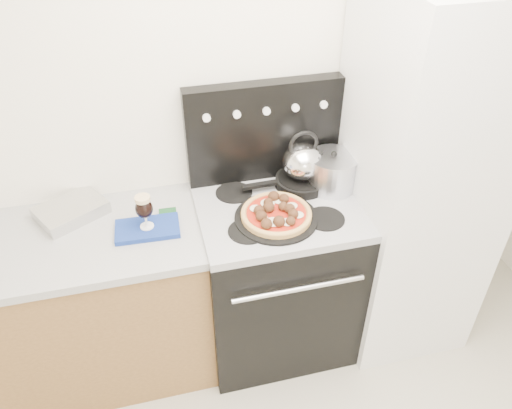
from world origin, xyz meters
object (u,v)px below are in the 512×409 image
object	(u,v)px
beer_glass	(145,212)
pizza_pan	(276,218)
base_cabinet	(58,315)
stock_pot	(332,173)
stove_body	(276,278)
oven_mitt	(147,229)
pizza	(276,213)
tea_kettle	(303,159)
skillet	(301,182)
fridge	(416,183)

from	to	relation	value
beer_glass	pizza_pan	size ratio (longest dim) A/B	0.44
base_cabinet	stock_pot	size ratio (longest dim) A/B	6.27
stove_body	oven_mitt	size ratio (longest dim) A/B	3.11
pizza	tea_kettle	world-z (taller)	tea_kettle
oven_mitt	stock_pot	bearing A→B (deg)	6.07
pizza	pizza_pan	bearing A→B (deg)	180.00
oven_mitt	skillet	bearing A→B (deg)	10.79
stove_body	tea_kettle	bearing A→B (deg)	40.29
fridge	pizza_pan	world-z (taller)	fridge
base_cabinet	pizza_pan	distance (m)	1.18
stove_body	pizza_pan	distance (m)	0.50
stove_body	pizza	bearing A→B (deg)	-110.84
base_cabinet	fridge	bearing A→B (deg)	-1.59
oven_mitt	stock_pot	distance (m)	0.92
base_cabinet	oven_mitt	distance (m)	0.69
beer_glass	stock_pot	bearing A→B (deg)	6.07
stove_body	pizza	world-z (taller)	pizza
stove_body	skillet	world-z (taller)	skillet
pizza_pan	skillet	xyz separation A→B (m)	(0.19, 0.23, 0.02)
fridge	stock_pot	bearing A→B (deg)	165.04
fridge	tea_kettle	bearing A→B (deg)	163.75
oven_mitt	stock_pot	size ratio (longest dim) A/B	1.23
pizza	beer_glass	bearing A→B (deg)	172.12
fridge	skillet	size ratio (longest dim) A/B	7.36
stove_body	pizza	size ratio (longest dim) A/B	2.75
beer_glass	pizza_pan	xyz separation A→B (m)	(0.58, -0.08, -0.08)
pizza	stock_pot	xyz separation A→B (m)	(0.33, 0.18, 0.05)
fridge	beer_glass	bearing A→B (deg)	179.48
pizza_pan	beer_glass	bearing A→B (deg)	172.12
base_cabinet	skillet	world-z (taller)	skillet
tea_kettle	stock_pot	bearing A→B (deg)	-8.43
tea_kettle	oven_mitt	bearing A→B (deg)	-157.72
pizza_pan	pizza	size ratio (longest dim) A/B	1.19
skillet	fridge	bearing A→B (deg)	-16.25
oven_mitt	pizza	distance (m)	0.58
fridge	pizza_pan	bearing A→B (deg)	-174.74
pizza	base_cabinet	bearing A→B (deg)	173.72
base_cabinet	stock_pot	distance (m)	1.51
fridge	tea_kettle	size ratio (longest dim) A/B	8.79
oven_mitt	tea_kettle	xyz separation A→B (m)	(0.77, 0.15, 0.16)
pizza_pan	pizza	world-z (taller)	pizza
skillet	stock_pot	distance (m)	0.16
stock_pot	beer_glass	bearing A→B (deg)	-173.93
beer_glass	tea_kettle	distance (m)	0.78
fridge	beer_glass	distance (m)	1.31
oven_mitt	pizza	xyz separation A→B (m)	(0.58, -0.08, 0.04)
stove_body	pizza_pan	bearing A→B (deg)	-110.84
fridge	tea_kettle	xyz separation A→B (m)	(-0.54, 0.16, 0.12)
fridge	oven_mitt	distance (m)	1.31
pizza_pan	tea_kettle	size ratio (longest dim) A/B	1.76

